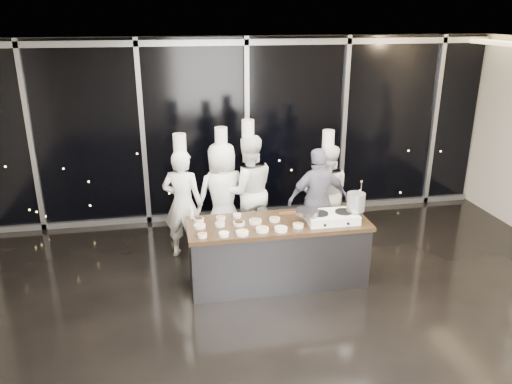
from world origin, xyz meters
TOP-DOWN VIEW (x-y plane):
  - ground at (0.00, 0.00)m, footprint 9.00×9.00m
  - room_shell at (0.18, 0.00)m, footprint 9.02×7.02m
  - window_wall at (0.00, 3.43)m, footprint 8.90×0.11m
  - demo_counter at (0.00, 0.90)m, footprint 2.46×0.86m
  - stove at (0.71, 0.79)m, footprint 0.69×0.45m
  - frying_pan at (0.36, 0.78)m, footprint 0.54×0.32m
  - stock_pot at (1.05, 0.78)m, footprint 0.25×0.25m
  - prep_bowls at (-0.49, 0.82)m, footprint 1.43×0.72m
  - squeeze_bottle at (-1.14, 1.24)m, footprint 0.06×0.06m
  - chef_far_left at (-1.23, 1.93)m, footprint 0.73×0.60m
  - chef_left at (-0.60, 2.18)m, footprint 0.95×0.74m
  - chef_center at (-0.19, 2.18)m, footprint 0.94×0.76m
  - guest at (0.84, 1.79)m, footprint 0.99×0.46m
  - chef_right at (1.08, 2.14)m, footprint 0.90×0.76m

SIDE VIEW (x-z plane):
  - ground at x=0.00m, z-range 0.00..0.00m
  - demo_counter at x=0.00m, z-range 0.00..0.90m
  - chef_right at x=1.08m, z-range -0.10..1.74m
  - guest at x=0.84m, z-range 0.00..1.65m
  - chef_left at x=-0.60m, z-range -0.10..1.84m
  - chef_far_left at x=-1.23m, z-range -0.09..1.84m
  - chef_center at x=-0.19m, z-range -0.11..1.94m
  - prep_bowls at x=-0.49m, z-range 0.90..0.95m
  - stove at x=0.71m, z-range 0.89..1.03m
  - squeeze_bottle at x=-1.14m, z-range 0.89..1.11m
  - frying_pan at x=0.36m, z-range 1.04..1.09m
  - stock_pot at x=1.05m, z-range 1.04..1.29m
  - window_wall at x=0.00m, z-range 0.00..3.20m
  - room_shell at x=0.18m, z-range 0.64..3.85m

